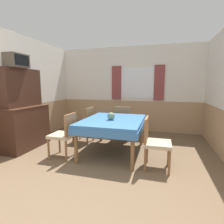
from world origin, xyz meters
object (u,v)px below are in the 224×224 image
Objects in this scene: chair_head_window at (123,121)px; vase at (111,116)px; chair_left_far at (85,123)px; dining_table at (113,124)px; chair_right_near at (154,141)px; chair_left_near at (65,133)px; tv at (17,61)px; sideboard at (25,116)px.

chair_head_window is 1.15m from vase.
chair_left_far is 1.06m from vase.
vase is at bearing -104.70° from dining_table.
chair_left_far and chair_right_near have the same top height.
dining_table is 1.03m from chair_head_window.
chair_left_far is at bearing 0.00° from chair_left_near.
dining_table is at bearing -60.33° from chair_left_near.
chair_left_far is at bearing -148.19° from chair_head_window.
chair_right_near is 1.00× the size of chair_left_near.
tv reaches higher than vase.
chair_left_near is (-0.86, -0.49, -0.14)m from dining_table.
chair_head_window and chair_right_near have the same top height.
tv is at bearing -74.06° from sideboard.
chair_right_near is (1.71, -0.98, 0.00)m from chair_left_far.
chair_left_far is 1.01m from chair_head_window.
tv is at bearing 128.67° from chair_left_far.
chair_left_far is 1.00× the size of chair_right_near.
chair_head_window is 2.82m from tv.
sideboard reaches higher than vase.
chair_left_far is at bearing 150.33° from dining_table.
chair_head_window is at bearing 31.94° from sideboard.
vase reaches higher than dining_table.
chair_right_near is at bearing -1.80° from tv.
chair_right_near is 5.67× the size of vase.
sideboard is (-1.16, 0.25, 0.26)m from chair_left_near.
dining_table is at bearing -119.67° from chair_right_near.
chair_right_near reaches higher than dining_table.
sideboard reaches higher than dining_table.
chair_head_window is 1.00× the size of chair_left_near.
chair_left_far is 2.02m from tv.
sideboard is 1.19m from tv.
chair_right_near is 0.50× the size of sideboard.
vase is (-0.02, -1.11, 0.32)m from chair_head_window.
chair_left_near is at bearing -180.00° from chair_left_far.
chair_head_window is at bearing 90.00° from dining_table.
tv is (-1.97, -1.42, 1.44)m from chair_head_window.
chair_right_near is 1.71m from chair_left_near.
sideboard is 11.41× the size of vase.
chair_head_window is at bearing -58.19° from chair_left_far.
chair_left_far is 5.67× the size of vase.
tv reaches higher than chair_left_far.
tv is at bearing -170.88° from vase.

